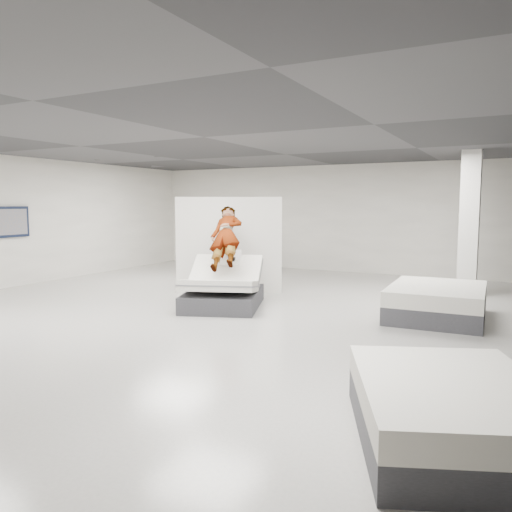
# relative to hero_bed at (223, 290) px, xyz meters

# --- Properties ---
(room) EXTENTS (14.00, 14.04, 3.20)m
(room) POSITION_rel_hero_bed_xyz_m (0.15, -0.86, 1.26)
(room) COLOR #B6B2AC
(room) RESTS_ON ground
(hero_bed) EXTENTS (1.97, 2.24, 1.09)m
(hero_bed) POSITION_rel_hero_bed_xyz_m (0.00, 0.00, 0.00)
(hero_bed) COLOR #3A3A3F
(hero_bed) RESTS_ON floor
(person) EXTENTS (1.13, 1.63, 1.66)m
(person) POSITION_rel_hero_bed_xyz_m (-0.11, 0.29, 0.85)
(person) COLOR slate
(person) RESTS_ON hero_bed
(remote) EXTENTS (0.10, 0.15, 0.08)m
(remote) POSITION_rel_hero_bed_xyz_m (0.22, 0.04, 0.61)
(remote) COLOR black
(remote) RESTS_ON person
(divider_panel) EXTENTS (2.18, 1.23, 2.19)m
(divider_panel) POSITION_rel_hero_bed_xyz_m (-0.71, 1.42, 0.75)
(divider_panel) COLOR silver
(divider_panel) RESTS_ON floor
(flat_bed_right_far) EXTENTS (1.65, 2.16, 0.58)m
(flat_bed_right_far) POSITION_rel_hero_bed_xyz_m (3.88, 0.97, -0.06)
(flat_bed_right_far) COLOR #3A3A3F
(flat_bed_right_far) RESTS_ON floor
(flat_bed_right_near) EXTENTS (2.15, 2.42, 0.55)m
(flat_bed_right_near) POSITION_rel_hero_bed_xyz_m (4.66, -3.94, -0.07)
(flat_bed_right_near) COLOR #3A3A3F
(flat_bed_right_near) RESTS_ON floor
(flat_bed_left_far) EXTENTS (2.17, 1.82, 0.52)m
(flat_bed_left_far) POSITION_rel_hero_bed_xyz_m (-2.34, 4.51, -0.08)
(flat_bed_left_far) COLOR #3A3A3F
(flat_bed_left_far) RESTS_ON floor
(column) EXTENTS (0.40, 0.40, 3.20)m
(column) POSITION_rel_hero_bed_xyz_m (4.15, 3.64, 1.26)
(column) COLOR silver
(column) RESTS_ON floor
(wall_poster) EXTENTS (0.06, 0.95, 0.75)m
(wall_poster) POSITION_rel_hero_bed_xyz_m (-5.78, -0.36, 1.26)
(wall_poster) COLOR black
(wall_poster) RESTS_ON wall_left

